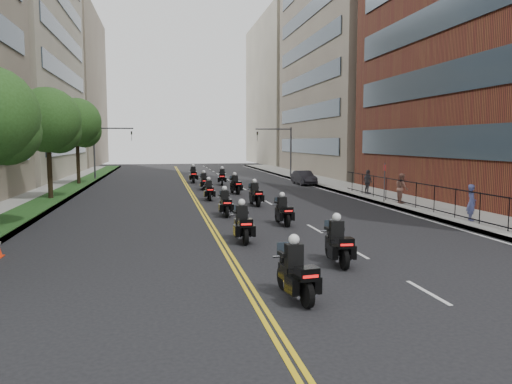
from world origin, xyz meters
TOP-DOWN VIEW (x-y plane):
  - ground at (0.00, 0.00)m, footprint 160.00×160.00m
  - sidewalk_right at (12.00, 25.00)m, footprint 4.00×90.00m
  - sidewalk_left at (-12.00, 25.00)m, footprint 4.00×90.00m
  - grass_strip at (-11.20, 25.00)m, footprint 2.00×90.00m
  - building_right_tan at (21.48, 48.00)m, footprint 15.11×28.00m
  - building_right_far at (21.50, 78.00)m, footprint 15.00×28.00m
  - building_left_far at (-22.00, 78.00)m, footprint 16.00×28.00m
  - iron_fence at (11.00, 12.00)m, footprint 0.05×28.00m
  - street_trees at (-11.05, 18.61)m, footprint 4.40×38.40m
  - traffic_signal_right at (9.54, 42.00)m, footprint 4.09×0.20m
  - traffic_signal_left at (-9.54, 42.00)m, footprint 4.09×0.20m
  - motorcycle_0 at (-0.43, 0.13)m, footprint 0.67×2.26m
  - motorcycle_1 at (1.90, 3.41)m, footprint 0.55×2.29m
  - motorcycle_2 at (-0.58, 7.71)m, footprint 0.53×2.34m
  - motorcycle_3 at (2.01, 11.36)m, footprint 0.55×2.16m
  - motorcycle_4 at (-0.38, 14.77)m, footprint 0.51×2.21m
  - motorcycle_5 at (2.05, 18.80)m, footprint 0.59×2.29m
  - motorcycle_6 at (-0.53, 22.31)m, footprint 0.49×2.15m
  - motorcycle_7 at (1.87, 26.09)m, footprint 0.69×2.26m
  - motorcycle_8 at (-0.23, 29.80)m, footprint 0.53×2.21m
  - motorcycle_9 at (1.83, 34.10)m, footprint 0.71×2.35m
  - motorcycle_10 at (-0.64, 37.25)m, footprint 0.57×2.48m
  - parked_sedan at (9.40, 33.02)m, footprint 1.56×4.02m
  - pedestrian_a at (11.20, 9.95)m, footprint 0.60×0.75m
  - pedestrian_b at (11.20, 17.17)m, footprint 0.84×1.01m
  - pedestrian_c at (11.35, 22.82)m, footprint 0.62×1.11m

SIDE VIEW (x-z plane):
  - ground at x=0.00m, z-range 0.00..0.00m
  - sidewalk_right at x=12.00m, z-range 0.00..0.15m
  - sidewalk_left at x=-12.00m, z-range 0.00..0.15m
  - grass_strip at x=-11.20m, z-range 0.15..0.19m
  - motorcycle_6 at x=-0.53m, z-range -0.17..1.42m
  - motorcycle_3 at x=2.01m, z-range -0.17..1.43m
  - motorcycle_8 at x=-0.23m, z-range -0.17..1.46m
  - motorcycle_4 at x=-0.38m, z-range -0.17..1.46m
  - parked_sedan at x=9.40m, z-range 0.00..1.30m
  - motorcycle_0 at x=-0.43m, z-range -0.18..1.50m
  - motorcycle_7 at x=1.87m, z-range -0.18..1.50m
  - motorcycle_5 at x=2.05m, z-range -0.18..1.51m
  - motorcycle_1 at x=1.90m, z-range -0.18..1.51m
  - motorcycle_2 at x=-0.58m, z-range -0.18..1.55m
  - motorcycle_9 at x=1.83m, z-range -0.18..1.55m
  - motorcycle_10 at x=-0.64m, z-range -0.19..1.64m
  - iron_fence at x=11.00m, z-range 0.15..1.65m
  - pedestrian_c at x=11.35m, z-range 0.15..1.94m
  - pedestrian_a at x=11.20m, z-range 0.15..1.95m
  - pedestrian_b at x=11.20m, z-range 0.15..2.03m
  - traffic_signal_right at x=9.54m, z-range 0.90..6.50m
  - traffic_signal_left at x=-9.54m, z-range 0.90..6.50m
  - street_trees at x=-11.05m, z-range 1.14..9.12m
  - building_right_far at x=21.50m, z-range 0.00..26.00m
  - building_left_far at x=-22.00m, z-range 0.00..26.00m
  - building_right_tan at x=21.48m, z-range 0.00..30.00m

